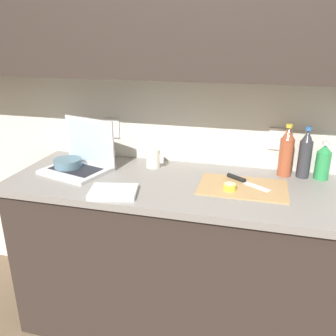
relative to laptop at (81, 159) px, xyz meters
The scene contains 13 objects.
ground_plane 1.28m from the laptop, ahead, with size 12.00×12.00×0.00m, color brown.
wall_back 1.03m from the laptop, 14.06° to the left, with size 5.20×0.38×2.60m.
counter_unit 0.99m from the laptop, ahead, with size 2.31×0.65×0.91m.
laptop is the anchor object (origin of this frame).
cutting_board 0.90m from the laptop, ahead, with size 0.43×0.28×0.01m, color tan.
knife 0.88m from the laptop, ahead, with size 0.23×0.17×0.02m.
lemon_half_cut 0.84m from the laptop, ahead, with size 0.06×0.06×0.03m.
bottle_green_soda 1.30m from the laptop, ahead, with size 0.07×0.07×0.20m.
bottle_oil_tall 1.21m from the laptop, ahead, with size 0.07×0.07×0.27m.
bottle_water_clear 1.12m from the laptop, 10.36° to the left, with size 0.07×0.07×0.28m.
measuring_cup 0.40m from the laptop, 21.28° to the left, with size 0.10×0.08×0.11m.
bowl_white 0.08m from the laptop, 156.58° to the right, with size 0.15×0.15×0.07m.
dish_towel 0.40m from the laptop, 41.03° to the right, with size 0.22×0.16×0.02m, color white.
Camera 1 is at (0.12, -1.64, 1.62)m, focal length 38.00 mm.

